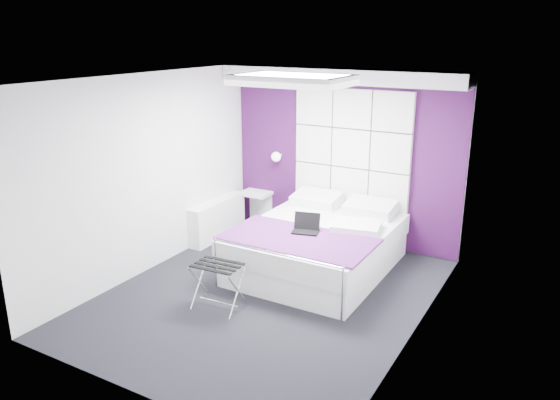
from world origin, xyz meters
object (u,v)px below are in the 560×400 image
radiator (217,219)px  laptop (307,227)px  wall_lamp (277,156)px  luggage_rack (218,286)px  nightstand (256,193)px  bed (318,245)px

radiator → laptop: 2.00m
wall_lamp → laptop: size_ratio=0.45×
radiator → luggage_rack: size_ratio=2.21×
radiator → nightstand: bearing=69.9°
bed → wall_lamp: bearing=139.8°
radiator → bed: size_ratio=0.53×
nightstand → luggage_rack: bearing=-67.0°
bed → laptop: bearing=-91.3°
radiator → luggage_rack: (1.34, -1.83, -0.03)m
wall_lamp → laptop: bearing=-48.0°
wall_lamp → radiator: bearing=-130.1°
radiator → nightstand: radiator is taller
radiator → bed: bed is taller
nightstand → radiator: bearing=-110.1°
bed → radiator: bearing=171.4°
wall_lamp → bed: (1.23, -1.04, -0.88)m
wall_lamp → bed: bearing=-40.2°
nightstand → laptop: bearing=-39.5°
wall_lamp → luggage_rack: size_ratio=0.28×
radiator → nightstand: (0.26, 0.72, 0.27)m
radiator → wall_lamp: bearing=49.9°
nightstand → laptop: size_ratio=1.40×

